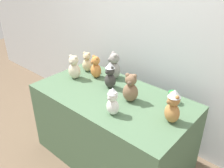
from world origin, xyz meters
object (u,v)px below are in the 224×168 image
object	(u,v)px
party_cup_green	(172,97)
teddy_bear_charcoal	(110,76)
teddy_bear_sand	(87,62)
display_table	(112,128)
teddy_bear_caramel	(173,106)
teddy_bear_mocha	(130,88)
teddy_bear_snow	(113,101)
teddy_bear_ash	(114,66)
teddy_bear_ginger	(96,67)
teddy_bear_cream	(74,68)

from	to	relation	value
party_cup_green	teddy_bear_charcoal	bearing A→B (deg)	-165.10
teddy_bear_sand	display_table	bearing A→B (deg)	-37.02
teddy_bear_caramel	teddy_bear_mocha	bearing A→B (deg)	-157.79
teddy_bear_snow	teddy_bear_ash	bearing A→B (deg)	135.60
teddy_bear_ginger	teddy_bear_cream	world-z (taller)	teddy_bear_cream
teddy_bear_snow	teddy_bear_charcoal	world-z (taller)	teddy_bear_charcoal
teddy_bear_sand	party_cup_green	world-z (taller)	teddy_bear_sand
teddy_bear_caramel	teddy_bear_cream	world-z (taller)	teddy_bear_caramel
teddy_bear_mocha	teddy_bear_ginger	distance (m)	0.59
teddy_bear_ginger	teddy_bear_cream	xyz separation A→B (m)	(-0.16, -0.17, 0.01)
display_table	teddy_bear_mocha	world-z (taller)	teddy_bear_mocha
teddy_bear_ash	teddy_bear_cream	size ratio (longest dim) A/B	1.10
teddy_bear_mocha	teddy_bear_cream	size ratio (longest dim) A/B	1.04
teddy_bear_mocha	teddy_bear_cream	distance (m)	0.73
teddy_bear_ginger	teddy_bear_cream	bearing A→B (deg)	-121.34
teddy_bear_snow	teddy_bear_cream	size ratio (longest dim) A/B	0.95
display_table	teddy_bear_ginger	world-z (taller)	teddy_bear_ginger
teddy_bear_mocha	teddy_bear_charcoal	xyz separation A→B (m)	(-0.31, 0.07, 0.01)
teddy_bear_cream	teddy_bear_sand	bearing A→B (deg)	82.68
teddy_bear_cream	teddy_bear_sand	xyz separation A→B (m)	(-0.03, 0.22, -0.02)
teddy_bear_snow	teddy_bear_caramel	bearing A→B (deg)	34.67
display_table	teddy_bear_sand	distance (m)	0.79
teddy_bear_ash	teddy_bear_sand	distance (m)	0.36
party_cup_green	teddy_bear_ginger	bearing A→B (deg)	-174.04
teddy_bear_ash	teddy_bear_charcoal	world-z (taller)	teddy_bear_ash
teddy_bear_mocha	teddy_bear_cream	world-z (taller)	teddy_bear_mocha
party_cup_green	teddy_bear_cream	bearing A→B (deg)	-165.91
teddy_bear_snow	teddy_bear_charcoal	size ratio (longest dim) A/B	0.92
teddy_bear_sand	teddy_bear_ash	bearing A→B (deg)	-4.90
teddy_bear_ginger	teddy_bear_sand	distance (m)	0.19
teddy_bear_ginger	party_cup_green	distance (m)	0.89
display_table	teddy_bear_caramel	world-z (taller)	teddy_bear_caramel
display_table	teddy_bear_ash	world-z (taller)	teddy_bear_ash
teddy_bear_mocha	teddy_bear_ash	xyz separation A→B (m)	(-0.41, 0.25, 0.01)
teddy_bear_ginger	teddy_bear_charcoal	distance (m)	0.28
teddy_bear_caramel	teddy_bear_snow	world-z (taller)	teddy_bear_caramel
teddy_bear_snow	teddy_bear_ginger	size ratio (longest dim) A/B	1.01
teddy_bear_snow	party_cup_green	size ratio (longest dim) A/B	2.31
teddy_bear_ginger	teddy_bear_cream	size ratio (longest dim) A/B	0.94
teddy_bear_caramel	teddy_bear_mocha	xyz separation A→B (m)	(-0.44, 0.03, -0.02)
teddy_bear_snow	teddy_bear_sand	world-z (taller)	teddy_bear_snow
teddy_bear_caramel	teddy_bear_sand	distance (m)	1.22
teddy_bear_charcoal	teddy_bear_sand	bearing A→B (deg)	173.59
teddy_bear_snow	party_cup_green	distance (m)	0.57
teddy_bear_snow	teddy_bear_cream	xyz separation A→B (m)	(-0.75, 0.23, 0.00)
display_table	teddy_bear_ginger	size ratio (longest dim) A/B	6.25
teddy_bear_caramel	party_cup_green	size ratio (longest dim) A/B	2.68
teddy_bear_caramel	teddy_bear_ginger	world-z (taller)	teddy_bear_caramel
teddy_bear_snow	teddy_bear_charcoal	distance (m)	0.46
teddy_bear_snow	teddy_bear_ash	size ratio (longest dim) A/B	0.86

